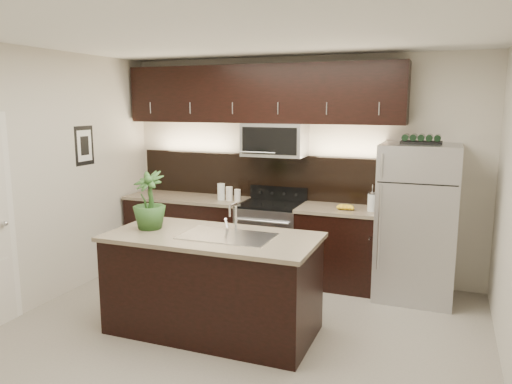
% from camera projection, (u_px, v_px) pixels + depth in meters
% --- Properties ---
extents(ground, '(4.50, 4.50, 0.00)m').
position_uv_depth(ground, '(236.00, 337.00, 4.62)').
color(ground, gray).
rests_on(ground, ground).
extents(room_walls, '(4.52, 4.02, 2.71)m').
position_uv_depth(room_walls, '(221.00, 155.00, 4.33)').
color(room_walls, beige).
rests_on(room_walls, ground).
extents(counter_run, '(3.51, 0.65, 0.94)m').
position_uv_depth(counter_run, '(256.00, 238.00, 6.26)').
color(counter_run, black).
rests_on(counter_run, ground).
extents(upper_fixtures, '(3.49, 0.40, 1.66)m').
position_uv_depth(upper_fixtures, '(262.00, 103.00, 6.09)').
color(upper_fixtures, black).
rests_on(upper_fixtures, counter_run).
extents(island, '(1.96, 0.96, 0.94)m').
position_uv_depth(island, '(213.00, 283.00, 4.68)').
color(island, black).
rests_on(island, ground).
extents(sink_faucet, '(0.84, 0.50, 0.28)m').
position_uv_depth(sink_faucet, '(227.00, 234.00, 4.56)').
color(sink_faucet, silver).
rests_on(sink_faucet, island).
extents(refrigerator, '(0.83, 0.74, 1.71)m').
position_uv_depth(refrigerator, '(417.00, 222.00, 5.45)').
color(refrigerator, '#B2B2B7').
rests_on(refrigerator, ground).
extents(wine_rack, '(0.42, 0.26, 0.10)m').
position_uv_depth(wine_rack, '(421.00, 139.00, 5.30)').
color(wine_rack, black).
rests_on(wine_rack, refrigerator).
extents(plant, '(0.36, 0.36, 0.56)m').
position_uv_depth(plant, '(149.00, 200.00, 4.79)').
color(plant, '#295120').
rests_on(plant, island).
extents(canisters, '(0.31, 0.09, 0.21)m').
position_uv_depth(canisters, '(227.00, 193.00, 6.24)').
color(canisters, silver).
rests_on(canisters, counter_run).
extents(french_press, '(0.10, 0.10, 0.29)m').
position_uv_depth(french_press, '(372.00, 202.00, 5.60)').
color(french_press, silver).
rests_on(french_press, counter_run).
extents(bananas, '(0.21, 0.16, 0.06)m').
position_uv_depth(bananas, '(341.00, 207.00, 5.71)').
color(bananas, yellow).
rests_on(bananas, counter_run).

